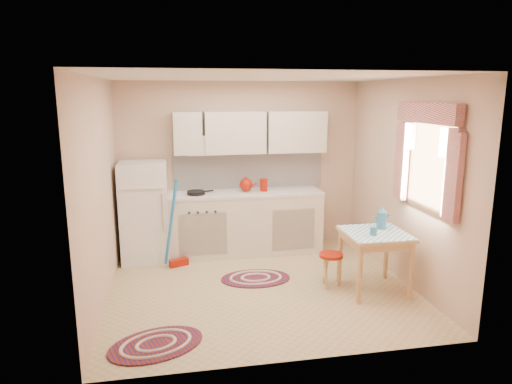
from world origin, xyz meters
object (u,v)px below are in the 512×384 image
(stool, at_px, (330,270))
(fridge, at_px, (145,212))
(base_cabinets, at_px, (244,224))
(table, at_px, (374,262))

(stool, bearing_deg, fridge, 148.65)
(base_cabinets, relative_size, table, 3.12)
(base_cabinets, distance_m, table, 2.08)
(base_cabinets, xyz_separation_m, stool, (0.84, -1.43, -0.23))
(table, distance_m, stool, 0.53)
(table, relative_size, stool, 1.71)
(stool, bearing_deg, base_cabinets, 120.51)
(fridge, xyz_separation_m, base_cabinets, (1.42, 0.05, -0.26))
(fridge, relative_size, table, 1.94)
(fridge, bearing_deg, table, -29.96)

